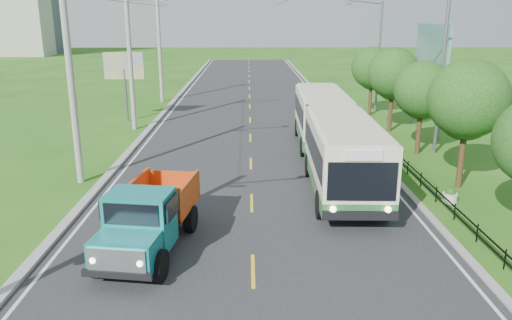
{
  "coord_description": "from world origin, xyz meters",
  "views": [
    {
      "loc": [
        -0.13,
        -14.19,
        7.75
      ],
      "look_at": [
        0.19,
        6.14,
        1.9
      ],
      "focal_mm": 35.0,
      "sensor_mm": 36.0,
      "label": 1
    }
  ],
  "objects_px": {
    "pole_near": "(71,77)",
    "dump_truck": "(149,214)",
    "pole_mid": "(130,57)",
    "tree_back": "(372,70)",
    "bus": "(331,131)",
    "streetlight_mid": "(439,69)",
    "tree_fifth": "(393,76)",
    "billboard_right": "(432,54)",
    "streetlight_far": "(377,52)",
    "planter_near": "(450,196)",
    "tree_third": "(468,103)",
    "tree_fourth": "(422,92)",
    "planter_mid": "(397,149)",
    "billboard_left": "(124,70)",
    "planter_far": "(366,121)",
    "pole_far": "(160,47)"
  },
  "relations": [
    {
      "from": "pole_near",
      "to": "tree_fourth",
      "type": "xyz_separation_m",
      "value": [
        18.12,
        5.14,
        -1.51
      ]
    },
    {
      "from": "billboard_right",
      "to": "billboard_left",
      "type": "bearing_deg",
      "value": 169.6
    },
    {
      "from": "tree_fifth",
      "to": "tree_back",
      "type": "bearing_deg",
      "value": 90.0
    },
    {
      "from": "tree_fourth",
      "to": "streetlight_mid",
      "type": "xyz_separation_m",
      "value": [
        0.79,
        -0.14,
        1.32
      ]
    },
    {
      "from": "planter_far",
      "to": "pole_far",
      "type": "bearing_deg",
      "value": 146.88
    },
    {
      "from": "streetlight_far",
      "to": "planter_far",
      "type": "distance_m",
      "value": 7.84
    },
    {
      "from": "planter_far",
      "to": "bus",
      "type": "bearing_deg",
      "value": -112.2
    },
    {
      "from": "bus",
      "to": "billboard_right",
      "type": "bearing_deg",
      "value": 49.09
    },
    {
      "from": "tree_back",
      "to": "planter_far",
      "type": "bearing_deg",
      "value": -106.88
    },
    {
      "from": "pole_near",
      "to": "billboard_left",
      "type": "height_order",
      "value": "pole_near"
    },
    {
      "from": "streetlight_far",
      "to": "pole_far",
      "type": "bearing_deg",
      "value": 165.19
    },
    {
      "from": "pole_near",
      "to": "billboard_left",
      "type": "distance_m",
      "value": 15.1
    },
    {
      "from": "streetlight_mid",
      "to": "bus",
      "type": "distance_m",
      "value": 7.56
    },
    {
      "from": "streetlight_far",
      "to": "dump_truck",
      "type": "height_order",
      "value": "streetlight_far"
    },
    {
      "from": "streetlight_mid",
      "to": "planter_mid",
      "type": "distance_m",
      "value": 5.05
    },
    {
      "from": "planter_near",
      "to": "dump_truck",
      "type": "xyz_separation_m",
      "value": [
        -12.11,
        -4.45,
        1.07
      ]
    },
    {
      "from": "planter_far",
      "to": "bus",
      "type": "xyz_separation_m",
      "value": [
        -4.38,
        -10.73,
        1.71
      ]
    },
    {
      "from": "pole_far",
      "to": "billboard_right",
      "type": "height_order",
      "value": "pole_far"
    },
    {
      "from": "tree_back",
      "to": "pole_mid",
      "type": "bearing_deg",
      "value": -164.16
    },
    {
      "from": "planter_far",
      "to": "billboard_left",
      "type": "xyz_separation_m",
      "value": [
        -18.1,
        2.0,
        3.58
      ]
    },
    {
      "from": "planter_far",
      "to": "bus",
      "type": "relative_size",
      "value": 0.04
    },
    {
      "from": "planter_mid",
      "to": "planter_far",
      "type": "bearing_deg",
      "value": 90.0
    },
    {
      "from": "streetlight_mid",
      "to": "pole_far",
      "type": "bearing_deg",
      "value": 134.86
    },
    {
      "from": "pole_near",
      "to": "dump_truck",
      "type": "distance_m",
      "value": 9.6
    },
    {
      "from": "bus",
      "to": "streetlight_mid",
      "type": "bearing_deg",
      "value": 24.9
    },
    {
      "from": "billboard_left",
      "to": "tree_third",
      "type": "bearing_deg",
      "value": -39.33
    },
    {
      "from": "tree_back",
      "to": "streetlight_far",
      "type": "bearing_deg",
      "value": 67.08
    },
    {
      "from": "planter_near",
      "to": "planter_mid",
      "type": "xyz_separation_m",
      "value": [
        0.0,
        8.0,
        0.0
      ]
    },
    {
      "from": "pole_mid",
      "to": "planter_far",
      "type": "bearing_deg",
      "value": 3.39
    },
    {
      "from": "pole_far",
      "to": "tree_fourth",
      "type": "xyz_separation_m",
      "value": [
        18.12,
        -18.86,
        -1.51
      ]
    },
    {
      "from": "pole_mid",
      "to": "dump_truck",
      "type": "relative_size",
      "value": 1.69
    },
    {
      "from": "tree_fifth",
      "to": "planter_near",
      "type": "bearing_deg",
      "value": -95.08
    },
    {
      "from": "planter_mid",
      "to": "bus",
      "type": "bearing_deg",
      "value": -148.07
    },
    {
      "from": "pole_near",
      "to": "streetlight_mid",
      "type": "bearing_deg",
      "value": 14.81
    },
    {
      "from": "planter_near",
      "to": "billboard_left",
      "type": "height_order",
      "value": "billboard_left"
    },
    {
      "from": "streetlight_mid",
      "to": "planter_near",
      "type": "relative_size",
      "value": 13.54
    },
    {
      "from": "bus",
      "to": "tree_fifth",
      "type": "bearing_deg",
      "value": 59.45
    },
    {
      "from": "tree_third",
      "to": "tree_fourth",
      "type": "relative_size",
      "value": 1.11
    },
    {
      "from": "pole_mid",
      "to": "tree_third",
      "type": "distance_m",
      "value": 22.25
    },
    {
      "from": "tree_fourth",
      "to": "billboard_left",
      "type": "xyz_separation_m",
      "value": [
        -19.36,
        9.86,
        0.28
      ]
    },
    {
      "from": "pole_mid",
      "to": "tree_back",
      "type": "bearing_deg",
      "value": 15.84
    },
    {
      "from": "tree_fifth",
      "to": "streetlight_far",
      "type": "relative_size",
      "value": 0.64
    },
    {
      "from": "tree_fifth",
      "to": "streetlight_far",
      "type": "height_order",
      "value": "streetlight_far"
    },
    {
      "from": "tree_third",
      "to": "streetlight_mid",
      "type": "distance_m",
      "value": 5.98
    },
    {
      "from": "tree_third",
      "to": "planter_near",
      "type": "relative_size",
      "value": 8.96
    },
    {
      "from": "streetlight_far",
      "to": "dump_truck",
      "type": "relative_size",
      "value": 1.53
    },
    {
      "from": "pole_mid",
      "to": "tree_fifth",
      "type": "bearing_deg",
      "value": -2.71
    },
    {
      "from": "tree_fourth",
      "to": "bus",
      "type": "height_order",
      "value": "tree_fourth"
    },
    {
      "from": "tree_fourth",
      "to": "planter_far",
      "type": "distance_m",
      "value": 8.62
    },
    {
      "from": "planter_far",
      "to": "billboard_right",
      "type": "height_order",
      "value": "billboard_right"
    }
  ]
}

